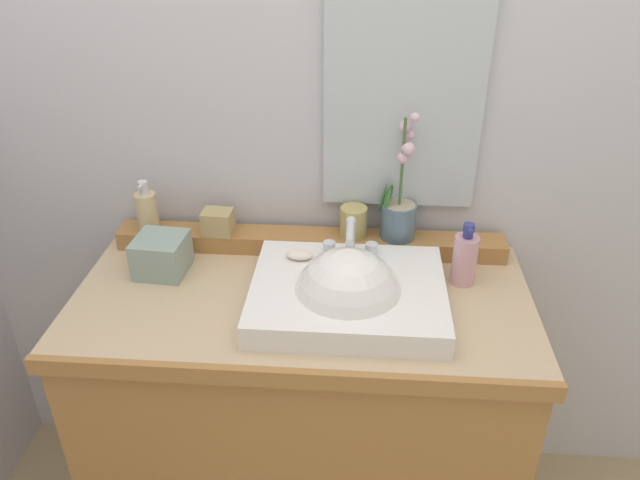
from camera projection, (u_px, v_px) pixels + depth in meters
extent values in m
cube|color=silver|center=(314.00, 105.00, 1.71)|extent=(2.86, 0.20, 2.45)
cube|color=#A6723C|center=(304.00, 420.00, 1.78)|extent=(1.14, 0.55, 0.82)
cube|color=tan|center=(302.00, 301.00, 1.56)|extent=(1.17, 0.57, 0.04)
cube|color=#A6723C|center=(289.00, 378.00, 1.32)|extent=(1.17, 0.02, 0.04)
cube|color=#A6723C|center=(310.00, 242.00, 1.74)|extent=(1.10, 0.09, 0.05)
cube|color=white|center=(348.00, 294.00, 1.50)|extent=(0.47, 0.39, 0.06)
sphere|color=white|center=(348.00, 302.00, 1.49)|extent=(0.27, 0.27, 0.27)
cylinder|color=silver|center=(350.00, 238.00, 1.58)|extent=(0.02, 0.02, 0.10)
cylinder|color=silver|center=(350.00, 232.00, 1.50)|extent=(0.02, 0.11, 0.02)
sphere|color=silver|center=(351.00, 221.00, 1.55)|extent=(0.03, 0.03, 0.03)
cylinder|color=silver|center=(329.00, 248.00, 1.60)|extent=(0.03, 0.03, 0.04)
cylinder|color=silver|center=(371.00, 250.00, 1.59)|extent=(0.03, 0.03, 0.04)
ellipsoid|color=#EEE0C8|center=(299.00, 255.00, 1.58)|extent=(0.07, 0.04, 0.02)
cylinder|color=slate|center=(398.00, 221.00, 1.68)|extent=(0.10, 0.10, 0.10)
cylinder|color=tan|center=(399.00, 206.00, 1.66)|extent=(0.09, 0.09, 0.01)
cylinder|color=#476B38|center=(402.00, 163.00, 1.60)|extent=(0.01, 0.01, 0.25)
ellipsoid|color=#387033|center=(387.00, 201.00, 1.64)|extent=(0.03, 0.03, 0.08)
ellipsoid|color=#387033|center=(389.00, 195.00, 1.67)|extent=(0.04, 0.04, 0.07)
ellipsoid|color=#387033|center=(383.00, 198.00, 1.66)|extent=(0.03, 0.03, 0.09)
sphere|color=beige|center=(403.00, 158.00, 1.59)|extent=(0.03, 0.03, 0.03)
sphere|color=beige|center=(408.00, 149.00, 1.57)|extent=(0.03, 0.03, 0.03)
sphere|color=beige|center=(410.00, 135.00, 1.58)|extent=(0.03, 0.03, 0.03)
sphere|color=beige|center=(405.00, 126.00, 1.56)|extent=(0.03, 0.03, 0.03)
sphere|color=beige|center=(415.00, 118.00, 1.54)|extent=(0.02, 0.02, 0.02)
cylinder|color=#D3BA86|center=(147.00, 212.00, 1.71)|extent=(0.06, 0.06, 0.11)
cylinder|color=silver|center=(144.00, 191.00, 1.68)|extent=(0.02, 0.02, 0.02)
cylinder|color=silver|center=(143.00, 185.00, 1.67)|extent=(0.03, 0.03, 0.02)
cylinder|color=silver|center=(141.00, 186.00, 1.66)|extent=(0.01, 0.03, 0.01)
cylinder|color=tan|center=(354.00, 222.00, 1.69)|extent=(0.07, 0.07, 0.09)
cube|color=tan|center=(218.00, 222.00, 1.71)|extent=(0.09, 0.07, 0.07)
cylinder|color=#D19BA5|center=(464.00, 260.00, 1.57)|extent=(0.06, 0.06, 0.13)
cylinder|color=navy|center=(468.00, 234.00, 1.54)|extent=(0.03, 0.03, 0.02)
cylinder|color=navy|center=(469.00, 228.00, 1.53)|extent=(0.03, 0.03, 0.02)
cylinder|color=navy|center=(470.00, 230.00, 1.51)|extent=(0.01, 0.03, 0.01)
cube|color=gray|center=(161.00, 255.00, 1.63)|extent=(0.14, 0.14, 0.10)
cube|color=silver|center=(404.00, 94.00, 1.56)|extent=(0.41, 0.02, 0.62)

